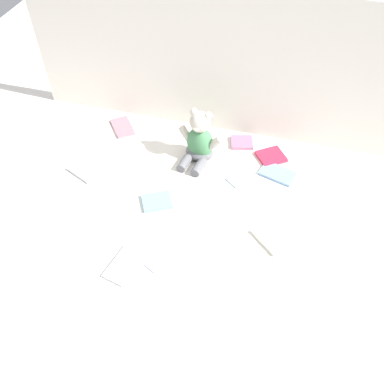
% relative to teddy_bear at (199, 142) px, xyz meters
% --- Properties ---
extents(ground_plane, '(3.20, 3.20, 0.00)m').
position_rel_teddy_bear_xyz_m(ground_plane, '(0.07, -0.19, -0.09)').
color(ground_plane, silver).
extents(backdrop_drape, '(1.70, 0.03, 0.62)m').
position_rel_teddy_bear_xyz_m(backdrop_drape, '(0.07, 0.22, 0.23)').
color(backdrop_drape, silver).
rests_on(backdrop_drape, ground_plane).
extents(teddy_bear, '(0.19, 0.18, 0.23)m').
position_rel_teddy_bear_xyz_m(teddy_bear, '(0.00, 0.00, 0.00)').
color(teddy_bear, '#4C8C59').
rests_on(teddy_bear, ground_plane).
extents(book_case_0, '(0.14, 0.14, 0.01)m').
position_rel_teddy_bear_xyz_m(book_case_0, '(0.29, 0.08, -0.08)').
color(book_case_0, '#C62541').
rests_on(book_case_0, ground_plane).
extents(book_case_1, '(0.15, 0.16, 0.01)m').
position_rel_teddy_bear_xyz_m(book_case_1, '(-0.38, 0.10, -0.08)').
color(book_case_1, '#B3707D').
rests_on(book_case_1, ground_plane).
extents(book_case_2, '(0.11, 0.10, 0.02)m').
position_rel_teddy_bear_xyz_m(book_case_2, '(0.16, 0.13, -0.08)').
color(book_case_2, '#AD6889').
rests_on(book_case_2, ground_plane).
extents(book_case_3, '(0.11, 0.15, 0.01)m').
position_rel_teddy_bear_xyz_m(book_case_3, '(-0.11, -0.58, -0.08)').
color(book_case_3, white).
rests_on(book_case_3, ground_plane).
extents(book_case_4, '(0.14, 0.13, 0.01)m').
position_rel_teddy_bear_xyz_m(book_case_4, '(-0.09, -0.29, -0.08)').
color(book_case_4, '#7CC0D9').
rests_on(book_case_4, ground_plane).
extents(book_case_5, '(0.14, 0.13, 0.01)m').
position_rel_teddy_bear_xyz_m(book_case_5, '(0.34, -0.35, -0.08)').
color(book_case_5, white).
rests_on(book_case_5, ground_plane).
extents(book_case_6, '(0.12, 0.12, 0.01)m').
position_rel_teddy_bear_xyz_m(book_case_6, '(0.19, -0.08, -0.08)').
color(book_case_6, '#8DA2AB').
rests_on(book_case_6, ground_plane).
extents(book_case_7, '(0.16, 0.13, 0.01)m').
position_rel_teddy_bear_xyz_m(book_case_7, '(-0.43, -0.20, -0.08)').
color(book_case_7, silver).
rests_on(book_case_7, ground_plane).
extents(book_case_8, '(0.11, 0.12, 0.01)m').
position_rel_teddy_bear_xyz_m(book_case_8, '(-0.01, -0.52, -0.08)').
color(book_case_8, '#9294AC').
rests_on(book_case_8, ground_plane).
extents(book_case_9, '(0.16, 0.12, 0.01)m').
position_rel_teddy_bear_xyz_m(book_case_9, '(0.33, -0.02, -0.08)').
color(book_case_9, '#7AA3D3').
rests_on(book_case_9, ground_plane).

